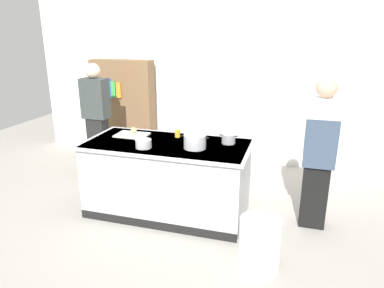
{
  "coord_description": "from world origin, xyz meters",
  "views": [
    {
      "loc": [
        1.43,
        -3.73,
        2.17
      ],
      "look_at": [
        0.25,
        0.2,
        0.85
      ],
      "focal_mm": 33.05,
      "sensor_mm": 36.0,
      "label": 1
    }
  ],
  "objects_px": {
    "mixing_bowl": "(143,144)",
    "person_guest": "(97,117)",
    "stock_pot": "(195,142)",
    "trash_bin": "(260,244)",
    "onion": "(134,130)",
    "bookshelf": "(124,109)",
    "person_chef": "(319,151)",
    "juice_cup": "(178,133)",
    "sauce_pan": "(228,139)"
  },
  "relations": [
    {
      "from": "mixing_bowl",
      "to": "person_guest",
      "type": "relative_size",
      "value": 0.11
    },
    {
      "from": "stock_pot",
      "to": "trash_bin",
      "type": "bearing_deg",
      "value": -40.33
    },
    {
      "from": "onion",
      "to": "stock_pot",
      "type": "bearing_deg",
      "value": -18.09
    },
    {
      "from": "bookshelf",
      "to": "trash_bin",
      "type": "bearing_deg",
      "value": -43.84
    },
    {
      "from": "person_guest",
      "to": "bookshelf",
      "type": "xyz_separation_m",
      "value": [
        -0.01,
        0.91,
        -0.06
      ]
    },
    {
      "from": "stock_pot",
      "to": "trash_bin",
      "type": "xyz_separation_m",
      "value": [
        0.85,
        -0.72,
        -0.72
      ]
    },
    {
      "from": "stock_pot",
      "to": "person_chef",
      "type": "xyz_separation_m",
      "value": [
        1.35,
        0.26,
        -0.06
      ]
    },
    {
      "from": "trash_bin",
      "to": "person_chef",
      "type": "bearing_deg",
      "value": 62.91
    },
    {
      "from": "stock_pot",
      "to": "mixing_bowl",
      "type": "relative_size",
      "value": 1.74
    },
    {
      "from": "juice_cup",
      "to": "person_guest",
      "type": "height_order",
      "value": "person_guest"
    },
    {
      "from": "onion",
      "to": "person_chef",
      "type": "xyz_separation_m",
      "value": [
        2.25,
        -0.04,
        -0.05
      ]
    },
    {
      "from": "trash_bin",
      "to": "person_chef",
      "type": "relative_size",
      "value": 0.3
    },
    {
      "from": "juice_cup",
      "to": "person_chef",
      "type": "distance_m",
      "value": 1.68
    },
    {
      "from": "sauce_pan",
      "to": "bookshelf",
      "type": "relative_size",
      "value": 0.13
    },
    {
      "from": "trash_bin",
      "to": "bookshelf",
      "type": "bearing_deg",
      "value": 136.16
    },
    {
      "from": "person_chef",
      "to": "juice_cup",
      "type": "bearing_deg",
      "value": 80.11
    },
    {
      "from": "stock_pot",
      "to": "person_guest",
      "type": "xyz_separation_m",
      "value": [
        -1.85,
        0.97,
        -0.07
      ]
    },
    {
      "from": "stock_pot",
      "to": "juice_cup",
      "type": "xyz_separation_m",
      "value": [
        -0.33,
        0.36,
        -0.03
      ]
    },
    {
      "from": "sauce_pan",
      "to": "person_chef",
      "type": "relative_size",
      "value": 0.13
    },
    {
      "from": "stock_pot",
      "to": "sauce_pan",
      "type": "bearing_deg",
      "value": 40.86
    },
    {
      "from": "onion",
      "to": "trash_bin",
      "type": "relative_size",
      "value": 0.15
    },
    {
      "from": "juice_cup",
      "to": "person_chef",
      "type": "bearing_deg",
      "value": -3.3
    },
    {
      "from": "mixing_bowl",
      "to": "trash_bin",
      "type": "height_order",
      "value": "mixing_bowl"
    },
    {
      "from": "trash_bin",
      "to": "person_guest",
      "type": "height_order",
      "value": "person_guest"
    },
    {
      "from": "mixing_bowl",
      "to": "bookshelf",
      "type": "bearing_deg",
      "value": 122.55
    },
    {
      "from": "onion",
      "to": "stock_pot",
      "type": "height_order",
      "value": "stock_pot"
    },
    {
      "from": "onion",
      "to": "juice_cup",
      "type": "distance_m",
      "value": 0.58
    },
    {
      "from": "trash_bin",
      "to": "juice_cup",
      "type": "bearing_deg",
      "value": 137.59
    },
    {
      "from": "onion",
      "to": "mixing_bowl",
      "type": "xyz_separation_m",
      "value": [
        0.34,
        -0.45,
        -0.01
      ]
    },
    {
      "from": "mixing_bowl",
      "to": "person_guest",
      "type": "bearing_deg",
      "value": 138.88
    },
    {
      "from": "onion",
      "to": "trash_bin",
      "type": "xyz_separation_m",
      "value": [
        1.75,
        -1.01,
        -0.7
      ]
    },
    {
      "from": "mixing_bowl",
      "to": "person_chef",
      "type": "bearing_deg",
      "value": 12.17
    },
    {
      "from": "stock_pot",
      "to": "juice_cup",
      "type": "bearing_deg",
      "value": 132.83
    },
    {
      "from": "stock_pot",
      "to": "bookshelf",
      "type": "height_order",
      "value": "bookshelf"
    },
    {
      "from": "trash_bin",
      "to": "mixing_bowl",
      "type": "bearing_deg",
      "value": 158.15
    },
    {
      "from": "mixing_bowl",
      "to": "bookshelf",
      "type": "xyz_separation_m",
      "value": [
        -1.3,
        2.04,
        -0.1
      ]
    },
    {
      "from": "trash_bin",
      "to": "sauce_pan",
      "type": "bearing_deg",
      "value": 117.25
    },
    {
      "from": "onion",
      "to": "sauce_pan",
      "type": "distance_m",
      "value": 1.23
    },
    {
      "from": "onion",
      "to": "mixing_bowl",
      "type": "relative_size",
      "value": 0.43
    },
    {
      "from": "person_guest",
      "to": "sauce_pan",
      "type": "bearing_deg",
      "value": 56.88
    },
    {
      "from": "juice_cup",
      "to": "person_chef",
      "type": "relative_size",
      "value": 0.06
    },
    {
      "from": "bookshelf",
      "to": "person_guest",
      "type": "bearing_deg",
      "value": -89.1
    },
    {
      "from": "stock_pot",
      "to": "trash_bin",
      "type": "height_order",
      "value": "stock_pot"
    },
    {
      "from": "person_guest",
      "to": "onion",
      "type": "bearing_deg",
      "value": 38.88
    },
    {
      "from": "juice_cup",
      "to": "person_guest",
      "type": "bearing_deg",
      "value": 158.0
    },
    {
      "from": "person_chef",
      "to": "trash_bin",
      "type": "bearing_deg",
      "value": 146.33
    },
    {
      "from": "person_guest",
      "to": "juice_cup",
      "type": "bearing_deg",
      "value": 52.32
    },
    {
      "from": "juice_cup",
      "to": "bookshelf",
      "type": "bearing_deg",
      "value": 135.11
    },
    {
      "from": "juice_cup",
      "to": "trash_bin",
      "type": "height_order",
      "value": "juice_cup"
    },
    {
      "from": "sauce_pan",
      "to": "person_chef",
      "type": "bearing_deg",
      "value": -1.49
    }
  ]
}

